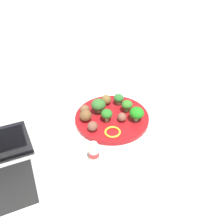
{
  "coord_description": "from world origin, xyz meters",
  "views": [
    {
      "loc": [
        -0.69,
        -0.08,
        0.58
      ],
      "look_at": [
        0.0,
        0.0,
        0.04
      ],
      "focal_mm": 37.83,
      "sensor_mm": 36.0,
      "label": 1
    }
  ],
  "objects_px": {
    "meatball_front_left": "(106,100)",
    "broccoli_floret_back_left": "(137,113)",
    "meatball_mid_left": "(93,126)",
    "meatball_mid_right": "(85,109)",
    "plate": "(112,118)",
    "broccoli_floret_mid_right": "(127,105)",
    "broccoli_floret_front_right": "(107,114)",
    "meatball_back_right": "(86,116)",
    "broccoli_floret_mid_left": "(119,99)",
    "broccoli_floret_center": "(98,105)",
    "pepper_ring_mid_left": "(113,132)",
    "knife": "(118,84)",
    "napkin": "(114,86)",
    "meatball_front_right": "(122,117)",
    "yogurt_bottle": "(94,152)",
    "fork": "(111,84)"
  },
  "relations": [
    {
      "from": "broccoli_floret_back_left",
      "to": "meatball_mid_left",
      "type": "distance_m",
      "value": 0.17
    },
    {
      "from": "meatball_mid_left",
      "to": "broccoli_floret_mid_left",
      "type": "bearing_deg",
      "value": -24.01
    },
    {
      "from": "broccoli_floret_mid_right",
      "to": "fork",
      "type": "bearing_deg",
      "value": 23.04
    },
    {
      "from": "meatball_back_right",
      "to": "meatball_front_right",
      "type": "height_order",
      "value": "meatball_back_right"
    },
    {
      "from": "meatball_mid_left",
      "to": "meatball_mid_right",
      "type": "distance_m",
      "value": 0.1
    },
    {
      "from": "fork",
      "to": "meatball_front_left",
      "type": "bearing_deg",
      "value": -178.73
    },
    {
      "from": "yogurt_bottle",
      "to": "meatball_mid_right",
      "type": "bearing_deg",
      "value": 19.29
    },
    {
      "from": "broccoli_floret_center",
      "to": "fork",
      "type": "distance_m",
      "value": 0.24
    },
    {
      "from": "pepper_ring_mid_left",
      "to": "meatball_mid_right",
      "type": "bearing_deg",
      "value": 50.56
    },
    {
      "from": "broccoli_floret_mid_right",
      "to": "meatball_back_right",
      "type": "bearing_deg",
      "value": 116.44
    },
    {
      "from": "meatball_back_right",
      "to": "meatball_front_right",
      "type": "xyz_separation_m",
      "value": [
        0.01,
        -0.13,
        -0.01
      ]
    },
    {
      "from": "meatball_mid_right",
      "to": "meatball_mid_left",
      "type": "bearing_deg",
      "value": -152.79
    },
    {
      "from": "meatball_front_left",
      "to": "broccoli_floret_back_left",
      "type": "bearing_deg",
      "value": -125.75
    },
    {
      "from": "pepper_ring_mid_left",
      "to": "knife",
      "type": "relative_size",
      "value": 0.4
    },
    {
      "from": "broccoli_floret_center",
      "to": "meatball_mid_right",
      "type": "relative_size",
      "value": 1.66
    },
    {
      "from": "meatball_front_left",
      "to": "knife",
      "type": "distance_m",
      "value": 0.17
    },
    {
      "from": "meatball_mid_right",
      "to": "broccoli_floret_mid_right",
      "type": "bearing_deg",
      "value": -78.84
    },
    {
      "from": "meatball_front_left",
      "to": "knife",
      "type": "height_order",
      "value": "meatball_front_left"
    },
    {
      "from": "meatball_mid_right",
      "to": "knife",
      "type": "bearing_deg",
      "value": -23.48
    },
    {
      "from": "broccoli_floret_mid_right",
      "to": "yogurt_bottle",
      "type": "xyz_separation_m",
      "value": [
        -0.24,
        0.08,
        -0.01
      ]
    },
    {
      "from": "broccoli_floret_mid_left",
      "to": "meatball_front_left",
      "type": "xyz_separation_m",
      "value": [
        -0.0,
        0.05,
        -0.01
      ]
    },
    {
      "from": "broccoli_floret_mid_right",
      "to": "meatball_mid_right",
      "type": "xyz_separation_m",
      "value": [
        -0.03,
        0.16,
        -0.01
      ]
    },
    {
      "from": "broccoli_floret_center",
      "to": "pepper_ring_mid_left",
      "type": "relative_size",
      "value": 1.02
    },
    {
      "from": "plate",
      "to": "meatball_mid_right",
      "type": "xyz_separation_m",
      "value": [
        0.01,
        0.11,
        0.03
      ]
    },
    {
      "from": "plate",
      "to": "broccoli_floret_mid_left",
      "type": "bearing_deg",
      "value": -11.81
    },
    {
      "from": "pepper_ring_mid_left",
      "to": "yogurt_bottle",
      "type": "xyz_separation_m",
      "value": [
        -0.11,
        0.04,
        0.01
      ]
    },
    {
      "from": "broccoli_floret_mid_right",
      "to": "broccoli_floret_front_right",
      "type": "bearing_deg",
      "value": 134.24
    },
    {
      "from": "broccoli_floret_mid_left",
      "to": "meatball_front_left",
      "type": "height_order",
      "value": "broccoli_floret_mid_left"
    },
    {
      "from": "broccoli_floret_mid_left",
      "to": "broccoli_floret_center",
      "type": "relative_size",
      "value": 0.75
    },
    {
      "from": "plate",
      "to": "knife",
      "type": "distance_m",
      "value": 0.25
    },
    {
      "from": "broccoli_floret_back_left",
      "to": "broccoli_floret_mid_right",
      "type": "bearing_deg",
      "value": 37.49
    },
    {
      "from": "meatball_front_right",
      "to": "knife",
      "type": "relative_size",
      "value": 0.23
    },
    {
      "from": "plate",
      "to": "pepper_ring_mid_left",
      "type": "bearing_deg",
      "value": -171.83
    },
    {
      "from": "meatball_mid_left",
      "to": "yogurt_bottle",
      "type": "xyz_separation_m",
      "value": [
        -0.12,
        -0.03,
        -0.0
      ]
    },
    {
      "from": "broccoli_floret_back_left",
      "to": "plate",
      "type": "bearing_deg",
      "value": 81.91
    },
    {
      "from": "plate",
      "to": "pepper_ring_mid_left",
      "type": "relative_size",
      "value": 4.84
    },
    {
      "from": "meatball_front_left",
      "to": "napkin",
      "type": "height_order",
      "value": "meatball_front_left"
    },
    {
      "from": "broccoli_floret_mid_left",
      "to": "meatball_mid_left",
      "type": "bearing_deg",
      "value": 155.99
    },
    {
      "from": "broccoli_floret_mid_right",
      "to": "broccoli_floret_front_right",
      "type": "relative_size",
      "value": 0.97
    },
    {
      "from": "broccoli_floret_back_left",
      "to": "meatball_front_right",
      "type": "xyz_separation_m",
      "value": [
        -0.01,
        0.05,
        -0.02
      ]
    },
    {
      "from": "plate",
      "to": "broccoli_floret_front_right",
      "type": "distance_m",
      "value": 0.05
    },
    {
      "from": "meatball_back_right",
      "to": "knife",
      "type": "relative_size",
      "value": 0.3
    },
    {
      "from": "broccoli_floret_mid_left",
      "to": "broccoli_floret_mid_right",
      "type": "relative_size",
      "value": 0.9
    },
    {
      "from": "yogurt_bottle",
      "to": "knife",
      "type": "bearing_deg",
      "value": -3.95
    },
    {
      "from": "meatball_mid_left",
      "to": "meatball_mid_right",
      "type": "xyz_separation_m",
      "value": [
        0.09,
        0.05,
        -0.0
      ]
    },
    {
      "from": "broccoli_floret_mid_left",
      "to": "meatball_back_right",
      "type": "height_order",
      "value": "same"
    },
    {
      "from": "meatball_front_left",
      "to": "meatball_mid_left",
      "type": "bearing_deg",
      "value": 171.39
    },
    {
      "from": "meatball_front_left",
      "to": "knife",
      "type": "relative_size",
      "value": 0.28
    },
    {
      "from": "broccoli_floret_mid_right",
      "to": "meatball_mid_left",
      "type": "xyz_separation_m",
      "value": [
        -0.12,
        0.11,
        -0.01
      ]
    },
    {
      "from": "broccoli_floret_mid_right",
      "to": "broccoli_floret_center",
      "type": "xyz_separation_m",
      "value": [
        -0.02,
        0.11,
        0.01
      ]
    }
  ]
}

